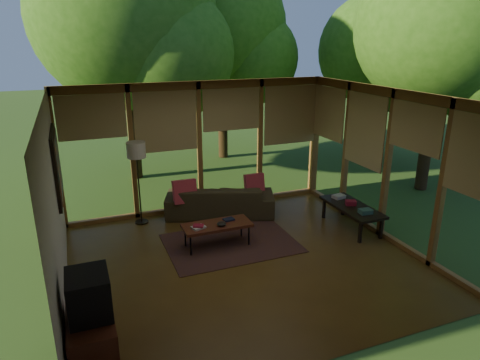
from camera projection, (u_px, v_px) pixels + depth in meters
name	position (u px, v px, depth m)	size (l,w,h in m)	color
floor	(245.00, 260.00, 7.10)	(5.50, 5.50, 0.00)	brown
ceiling	(245.00, 96.00, 6.25)	(5.50, 5.50, 0.00)	silver
wall_left	(55.00, 208.00, 5.71)	(0.04, 5.00, 2.70)	beige
wall_front	(335.00, 256.00, 4.47)	(5.50, 0.04, 2.70)	beige
window_wall_back	(200.00, 147.00, 8.88)	(5.50, 0.12, 2.70)	olive
window_wall_right	(387.00, 165.00, 7.63)	(0.12, 5.00, 2.70)	olive
exterior_lawn	(355.00, 131.00, 16.95)	(40.00, 40.00, 0.00)	#355720
tree_nw	(124.00, 16.00, 10.12)	(4.42, 4.42, 6.22)	#372514
tree_ne	(221.00, 28.00, 12.17)	(3.74, 3.74, 5.64)	#372514
tree_se	(439.00, 25.00, 9.24)	(3.66, 3.66, 5.61)	#372514
tree_far	(375.00, 51.00, 12.14)	(3.17, 3.17, 4.74)	#372514
rug	(231.00, 243.00, 7.68)	(2.28, 1.61, 0.01)	brown
sofa	(220.00, 200.00, 8.85)	(2.20, 0.86, 0.64)	#3D341E
pillow_left	(185.00, 192.00, 8.46)	(0.46, 0.15, 0.46)	maroon
pillow_right	(254.00, 184.00, 8.99)	(0.41, 0.14, 0.41)	maroon
ct_book_lower	(198.00, 227.00, 7.29)	(0.22, 0.17, 0.03)	#AFA89E
ct_book_upper	(198.00, 226.00, 7.28)	(0.17, 0.13, 0.03)	maroon
ct_book_side	(229.00, 219.00, 7.61)	(0.18, 0.14, 0.03)	black
ct_bowl	(221.00, 224.00, 7.38)	(0.16, 0.16, 0.07)	black
media_cabinet	(92.00, 337.00, 4.83)	(0.50, 1.00, 0.60)	#5B2718
television	(89.00, 295.00, 4.66)	(0.45, 0.55, 0.50)	black
console_book_a	(365.00, 211.00, 7.81)	(0.23, 0.17, 0.08)	#345C4D
console_book_b	(351.00, 203.00, 8.21)	(0.19, 0.14, 0.09)	maroon
console_book_c	(339.00, 197.00, 8.57)	(0.24, 0.17, 0.06)	#AFA89E
floor_lamp	(136.00, 155.00, 8.10)	(0.36, 0.36, 1.65)	black
coffee_table	(217.00, 226.00, 7.47)	(1.20, 0.50, 0.43)	#5B2718
side_console	(352.00, 208.00, 8.19)	(0.60, 1.40, 0.46)	black
wall_painting	(57.00, 166.00, 6.90)	(0.06, 1.35, 1.15)	black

